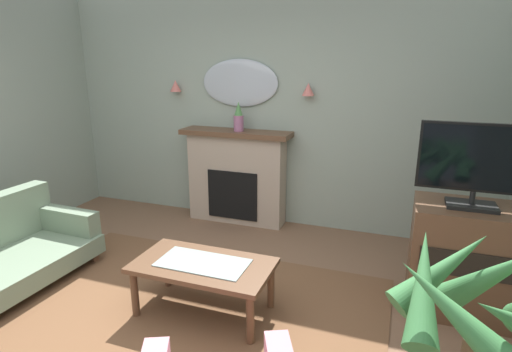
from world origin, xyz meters
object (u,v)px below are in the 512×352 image
fireplace (236,177)px  tv_flatscreen (478,164)px  coffee_table (203,269)px  wall_sconce_right (308,89)px  tv_cabinet (463,259)px  wall_mirror (240,83)px  mantel_vase_left (239,118)px  wall_sconce_left (176,86)px

fireplace → tv_flatscreen: 2.80m
coffee_table → wall_sconce_right: bearing=80.3°
coffee_table → tv_cabinet: tv_cabinet is taller
wall_sconce_right → fireplace: bearing=-173.8°
tv_cabinet → wall_sconce_right: bearing=141.7°
wall_mirror → mantel_vase_left: bearing=-73.6°
wall_mirror → tv_flatscreen: bearing=-28.6°
fireplace → tv_flatscreen: bearing=-26.0°
fireplace → mantel_vase_left: size_ratio=3.92×
mantel_vase_left → tv_cabinet: bearing=-25.5°
wall_sconce_right → tv_flatscreen: size_ratio=0.17×
wall_sconce_left → tv_cabinet: size_ratio=0.16×
fireplace → coffee_table: 1.99m
wall_mirror → tv_flatscreen: 2.82m
fireplace → tv_cabinet: fireplace is taller
wall_sconce_left → tv_cabinet: (3.29, -1.26, -1.21)m
fireplace → wall_sconce_left: 1.38m
wall_mirror → tv_flatscreen: size_ratio=1.14×
tv_cabinet → tv_flatscreen: tv_flatscreen is taller
mantel_vase_left → wall_mirror: wall_mirror is taller
tv_cabinet → wall_mirror: bearing=151.8°
tv_cabinet → tv_flatscreen: 0.80m
wall_sconce_left → coffee_table: bearing=-56.0°
fireplace → coffee_table: size_ratio=1.24×
coffee_table → tv_flatscreen: bearing=20.7°
mantel_vase_left → wall_mirror: bearing=106.4°
mantel_vase_left → wall_sconce_left: wall_sconce_left is taller
mantel_vase_left → tv_flatscreen: (2.39, -1.16, -0.07)m
wall_sconce_right → tv_flatscreen: (1.59, -1.28, -0.41)m
wall_sconce_left → mantel_vase_left: bearing=-7.6°
mantel_vase_left → tv_flatscreen: 2.66m
coffee_table → tv_flatscreen: (1.94, 0.73, 0.86)m
mantel_vase_left → wall_sconce_left: (-0.90, 0.12, 0.34)m
fireplace → wall_mirror: (-0.00, 0.14, 1.14)m
fireplace → coffee_table: (0.51, -1.92, -0.19)m
coffee_table → tv_cabinet: 2.08m
wall_mirror → tv_cabinet: (2.44, -1.31, -1.26)m
wall_sconce_left → wall_sconce_right: same height
wall_mirror → wall_sconce_left: (-0.85, -0.05, -0.05)m
wall_sconce_right → coffee_table: 2.41m
tv_cabinet → tv_flatscreen: bearing=-90.0°
fireplace → wall_mirror: bearing=90.0°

